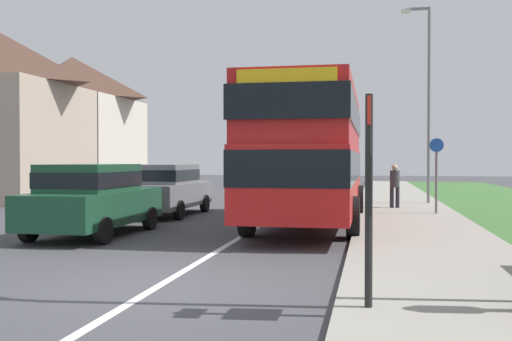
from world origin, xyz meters
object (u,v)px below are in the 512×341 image
Objects in this scene: cycle_route_sign at (436,172)px; street_lamp_mid at (426,93)px; pedestrian_walking_away at (395,184)px; parked_car_dark_green at (93,197)px; parked_car_grey at (168,187)px; bus_stop_sign at (369,185)px; double_decker_bus at (311,149)px.

street_lamp_mid reaches higher than cycle_route_sign.
cycle_route_sign is at bearing -58.82° from pedestrian_walking_away.
street_lamp_mid reaches higher than parked_car_dark_green.
parked_car_dark_green reaches higher than parked_car_grey.
street_lamp_mid is at bearing 82.81° from bus_stop_sign.
pedestrian_walking_away is 0.66× the size of cycle_route_sign.
parked_car_dark_green is at bearing -128.21° from street_lamp_mid.
parked_car_dark_green is 14.53m from street_lamp_mid.
street_lamp_mid is at bearing 51.79° from parked_car_dark_green.
pedestrian_walking_away is (7.40, 3.13, 0.05)m from parked_car_grey.
bus_stop_sign reaches higher than cycle_route_sign.
double_decker_bus is at bearing -116.06° from pedestrian_walking_away.
parked_car_dark_green is 2.62× the size of pedestrian_walking_away.
parked_car_dark_green is at bearing -143.47° from cycle_route_sign.
parked_car_dark_green is 1.69× the size of bus_stop_sign.
pedestrian_walking_away is (7.41, 8.40, 0.03)m from parked_car_dark_green.
double_decker_bus is 4.85m from cycle_route_sign.
street_lamp_mid reaches higher than pedestrian_walking_away.
double_decker_bus is 3.81× the size of bus_stop_sign.
street_lamp_mid reaches higher than parked_car_grey.
double_decker_bus is at bearing -116.09° from street_lamp_mid.
double_decker_bus is 5.93× the size of pedestrian_walking_away.
parked_car_grey is at bearing -172.61° from cycle_route_sign.
double_decker_bus is 9.59m from bus_stop_sign.
parked_car_dark_green is at bearing 137.01° from bus_stop_sign.
double_decker_bus reaches higher than bus_stop_sign.
double_decker_bus reaches higher than parked_car_grey.
parked_car_grey is 0.58× the size of street_lamp_mid.
parked_car_grey is at bearing 158.47° from double_decker_bus.
double_decker_bus is 8.94m from street_lamp_mid.
pedestrian_walking_away is at bearing 22.92° from parked_car_grey.
street_lamp_mid is (2.17, 17.18, 2.95)m from bus_stop_sign.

